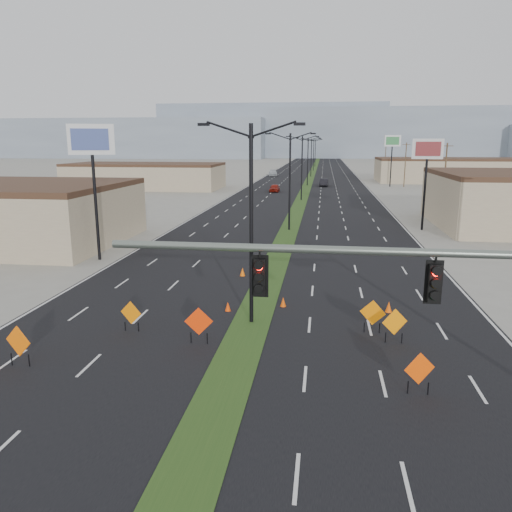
# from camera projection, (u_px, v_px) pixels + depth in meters

# --- Properties ---
(ground) EXTENTS (600.00, 600.00, 0.00)m
(ground) POSITION_uv_depth(u_px,v_px,m) (192.00, 469.00, 14.26)
(ground) COLOR gray
(ground) RESTS_ON ground
(road_surface) EXTENTS (25.00, 400.00, 0.02)m
(road_surface) POSITION_uv_depth(u_px,v_px,m) (308.00, 184.00, 110.85)
(road_surface) COLOR black
(road_surface) RESTS_ON ground
(median_strip) EXTENTS (2.00, 400.00, 0.04)m
(median_strip) POSITION_uv_depth(u_px,v_px,m) (308.00, 184.00, 110.85)
(median_strip) COLOR #264819
(median_strip) RESTS_ON ground
(building_sw_far) EXTENTS (30.00, 14.00, 4.50)m
(building_sw_far) POSITION_uv_depth(u_px,v_px,m) (146.00, 177.00, 100.03)
(building_sw_far) COLOR tan
(building_sw_far) RESTS_ON ground
(building_se_far) EXTENTS (44.00, 16.00, 5.00)m
(building_se_far) POSITION_uv_depth(u_px,v_px,m) (475.00, 171.00, 115.00)
(building_se_far) COLOR tan
(building_se_far) RESTS_ON ground
(mesa_west) EXTENTS (180.00, 50.00, 22.00)m
(mesa_west) POSITION_uv_depth(u_px,v_px,m) (117.00, 139.00, 297.91)
(mesa_west) COLOR gray
(mesa_west) RESTS_ON ground
(mesa_center) EXTENTS (220.00, 50.00, 28.00)m
(mesa_center) POSITION_uv_depth(u_px,v_px,m) (387.00, 133.00, 295.70)
(mesa_center) COLOR gray
(mesa_center) RESTS_ON ground
(mesa_backdrop) EXTENTS (140.00, 50.00, 32.00)m
(mesa_backdrop) POSITION_uv_depth(u_px,v_px,m) (273.00, 131.00, 323.70)
(mesa_backdrop) COLOR gray
(mesa_backdrop) RESTS_ON ground
(signal_mast) EXTENTS (16.30, 0.60, 8.00)m
(signal_mast) POSITION_uv_depth(u_px,v_px,m) (501.00, 300.00, 14.00)
(signal_mast) COLOR slate
(signal_mast) RESTS_ON ground
(streetlight_0) EXTENTS (5.15, 0.24, 10.02)m
(streetlight_0) POSITION_uv_depth(u_px,v_px,m) (251.00, 219.00, 24.64)
(streetlight_0) COLOR black
(streetlight_0) RESTS_ON ground
(streetlight_1) EXTENTS (5.15, 0.24, 10.02)m
(streetlight_1) POSITION_uv_depth(u_px,v_px,m) (290.00, 179.00, 51.69)
(streetlight_1) COLOR black
(streetlight_1) RESTS_ON ground
(streetlight_2) EXTENTS (5.15, 0.24, 10.02)m
(streetlight_2) POSITION_uv_depth(u_px,v_px,m) (302.00, 166.00, 78.73)
(streetlight_2) COLOR black
(streetlight_2) RESTS_ON ground
(streetlight_3) EXTENTS (5.15, 0.24, 10.02)m
(streetlight_3) POSITION_uv_depth(u_px,v_px,m) (308.00, 160.00, 105.78)
(streetlight_3) COLOR black
(streetlight_3) RESTS_ON ground
(streetlight_4) EXTENTS (5.15, 0.24, 10.02)m
(streetlight_4) POSITION_uv_depth(u_px,v_px,m) (311.00, 156.00, 132.82)
(streetlight_4) COLOR black
(streetlight_4) RESTS_ON ground
(streetlight_5) EXTENTS (5.15, 0.24, 10.02)m
(streetlight_5) POSITION_uv_depth(u_px,v_px,m) (314.00, 154.00, 159.87)
(streetlight_5) COLOR black
(streetlight_5) RESTS_ON ground
(streetlight_6) EXTENTS (5.15, 0.24, 10.02)m
(streetlight_6) POSITION_uv_depth(u_px,v_px,m) (315.00, 152.00, 186.92)
(streetlight_6) COLOR black
(streetlight_6) RESTS_ON ground
(utility_pole_1) EXTENTS (1.60, 0.20, 9.00)m
(utility_pole_1) POSITION_uv_depth(u_px,v_px,m) (445.00, 175.00, 68.56)
(utility_pole_1) COLOR #4C3823
(utility_pole_1) RESTS_ON ground
(utility_pole_2) EXTENTS (1.60, 0.20, 9.00)m
(utility_pole_2) POSITION_uv_depth(u_px,v_px,m) (405.00, 164.00, 102.37)
(utility_pole_2) COLOR #4C3823
(utility_pole_2) RESTS_ON ground
(utility_pole_3) EXTENTS (1.60, 0.20, 9.00)m
(utility_pole_3) POSITION_uv_depth(u_px,v_px,m) (385.00, 159.00, 136.18)
(utility_pole_3) COLOR #4C3823
(utility_pole_3) RESTS_ON ground
(car_left) EXTENTS (1.75, 4.21, 1.42)m
(car_left) POSITION_uv_depth(u_px,v_px,m) (274.00, 188.00, 93.01)
(car_left) COLOR maroon
(car_left) RESTS_ON ground
(car_mid) EXTENTS (1.94, 4.84, 1.56)m
(car_mid) POSITION_uv_depth(u_px,v_px,m) (324.00, 183.00, 104.47)
(car_mid) COLOR black
(car_mid) RESTS_ON ground
(car_far) EXTENTS (2.84, 5.81, 1.63)m
(car_far) POSITION_uv_depth(u_px,v_px,m) (273.00, 173.00, 136.24)
(car_far) COLOR silver
(car_far) RESTS_ON ground
(construction_sign_0) EXTENTS (1.14, 0.32, 1.55)m
(construction_sign_0) POSITION_uv_depth(u_px,v_px,m) (131.00, 314.00, 24.42)
(construction_sign_0) COLOR orange
(construction_sign_0) RESTS_ON ground
(construction_sign_1) EXTENTS (1.30, 0.40, 1.78)m
(construction_sign_1) POSITION_uv_depth(u_px,v_px,m) (18.00, 343.00, 20.57)
(construction_sign_1) COLOR #EB5D04
(construction_sign_1) RESTS_ON ground
(construction_sign_2) EXTENTS (1.31, 0.19, 1.76)m
(construction_sign_2) POSITION_uv_depth(u_px,v_px,m) (199.00, 323.00, 22.89)
(construction_sign_2) COLOR #F03205
(construction_sign_2) RESTS_ON ground
(construction_sign_3) EXTENTS (1.22, 0.40, 1.68)m
(construction_sign_3) POSITION_uv_depth(u_px,v_px,m) (373.00, 314.00, 24.20)
(construction_sign_3) COLOR orange
(construction_sign_3) RESTS_ON ground
(construction_sign_4) EXTENTS (1.19, 0.49, 1.68)m
(construction_sign_4) POSITION_uv_depth(u_px,v_px,m) (395.00, 323.00, 22.95)
(construction_sign_4) COLOR orange
(construction_sign_4) RESTS_ON ground
(construction_sign_5) EXTENTS (1.17, 0.50, 1.66)m
(construction_sign_5) POSITION_uv_depth(u_px,v_px,m) (419.00, 370.00, 18.25)
(construction_sign_5) COLOR #FF4B05
(construction_sign_5) RESTS_ON ground
(cone_0) EXTENTS (0.36, 0.36, 0.54)m
(cone_0) POSITION_uv_depth(u_px,v_px,m) (228.00, 307.00, 27.50)
(cone_0) COLOR #F24005
(cone_0) RESTS_ON ground
(cone_1) EXTENTS (0.37, 0.37, 0.56)m
(cone_1) POSITION_uv_depth(u_px,v_px,m) (283.00, 302.00, 28.24)
(cone_1) COLOR #E74B04
(cone_1) RESTS_ON ground
(cone_2) EXTENTS (0.48, 0.48, 0.61)m
(cone_2) POSITION_uv_depth(u_px,v_px,m) (389.00, 307.00, 27.30)
(cone_2) COLOR #FD5605
(cone_2) RESTS_ON ground
(cone_3) EXTENTS (0.45, 0.45, 0.61)m
(cone_3) POSITION_uv_depth(u_px,v_px,m) (242.00, 272.00, 34.69)
(cone_3) COLOR #FD6005
(cone_3) RESTS_ON ground
(pole_sign_west) EXTENTS (3.29, 1.60, 10.45)m
(pole_sign_west) POSITION_uv_depth(u_px,v_px,m) (92.00, 149.00, 37.74)
(pole_sign_west) COLOR black
(pole_sign_west) RESTS_ON ground
(pole_sign_east_near) EXTENTS (3.10, 0.87, 9.46)m
(pole_sign_east_near) POSITION_uv_depth(u_px,v_px,m) (427.00, 156.00, 51.31)
(pole_sign_east_near) COLOR black
(pole_sign_east_near) RESTS_ON ground
(pole_sign_east_far) EXTENTS (3.42, 1.05, 10.49)m
(pole_sign_east_far) POSITION_uv_depth(u_px,v_px,m) (392.00, 144.00, 102.20)
(pole_sign_east_far) COLOR black
(pole_sign_east_far) RESTS_ON ground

